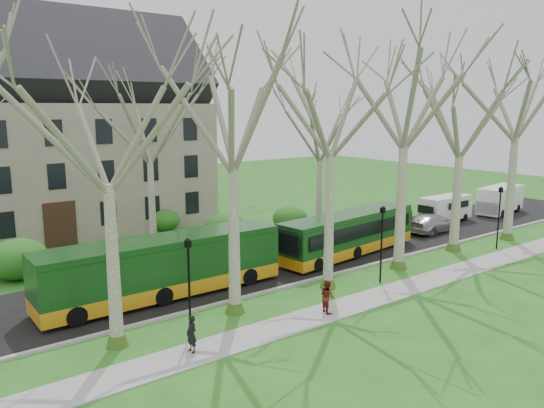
% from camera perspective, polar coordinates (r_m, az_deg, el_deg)
% --- Properties ---
extents(ground, '(120.00, 120.00, 0.00)m').
position_cam_1_polar(ground, '(27.48, 1.48, -10.35)').
color(ground, '#27611B').
rests_on(ground, ground).
extents(sidewalk, '(70.00, 2.00, 0.06)m').
position_cam_1_polar(sidewalk, '(25.70, 5.03, -11.82)').
color(sidewalk, gray).
rests_on(sidewalk, ground).
extents(road, '(80.00, 8.00, 0.06)m').
position_cam_1_polar(road, '(31.72, -4.78, -7.46)').
color(road, black).
rests_on(road, ground).
extents(curb, '(80.00, 0.25, 0.14)m').
position_cam_1_polar(curb, '(28.57, -0.42, -9.37)').
color(curb, '#A5A39E').
rests_on(curb, ground).
extents(building, '(26.50, 12.20, 16.00)m').
position_cam_1_polar(building, '(45.24, -24.43, 7.36)').
color(building, gray).
rests_on(building, ground).
extents(tree_row_verge, '(49.00, 7.00, 14.00)m').
position_cam_1_polar(tree_row_verge, '(26.08, 1.14, 4.38)').
color(tree_row_verge, gray).
rests_on(tree_row_verge, ground).
extents(tree_row_far, '(33.00, 7.00, 12.00)m').
position_cam_1_polar(tree_row_far, '(34.59, -11.70, 3.98)').
color(tree_row_far, gray).
rests_on(tree_row_far, ground).
extents(lamp_row, '(36.22, 0.22, 4.30)m').
position_cam_1_polar(lamp_row, '(25.94, 2.89, -5.64)').
color(lamp_row, black).
rests_on(lamp_row, ground).
extents(hedges, '(30.60, 8.60, 2.00)m').
position_cam_1_polar(hedges, '(36.98, -18.11, -3.80)').
color(hedges, '#27611B').
rests_on(hedges, ground).
extents(bus_lead, '(12.82, 2.70, 3.20)m').
position_cam_1_polar(bus_lead, '(27.99, -11.56, -6.58)').
color(bus_lead, '#123F15').
rests_on(bus_lead, road).
extents(bus_follow, '(11.68, 3.77, 2.87)m').
position_cam_1_polar(bus_follow, '(35.54, 8.25, -3.13)').
color(bus_follow, '#123F15').
rests_on(bus_follow, road).
extents(sedan, '(5.08, 2.22, 1.45)m').
position_cam_1_polar(sedan, '(43.42, 16.96, -1.96)').
color(sedan, '#A6A5AA').
rests_on(sedan, road).
extents(van_a, '(5.08, 1.86, 2.22)m').
position_cam_1_polar(van_a, '(47.54, 18.15, -0.52)').
color(van_a, white).
rests_on(van_a, road).
extents(van_b, '(5.93, 2.82, 2.49)m').
position_cam_1_polar(van_b, '(53.13, 23.33, 0.40)').
color(van_b, white).
rests_on(van_b, road).
extents(pedestrian_a, '(0.42, 0.59, 1.51)m').
position_cam_1_polar(pedestrian_a, '(21.98, -8.64, -13.67)').
color(pedestrian_a, black).
rests_on(pedestrian_a, sidewalk).
extents(pedestrian_b, '(0.75, 0.87, 1.57)m').
position_cam_1_polar(pedestrian_b, '(25.74, 5.96, -9.86)').
color(pedestrian_b, maroon).
rests_on(pedestrian_b, sidewalk).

